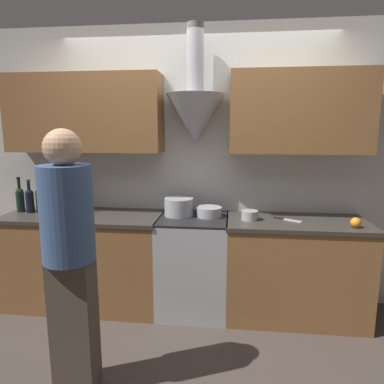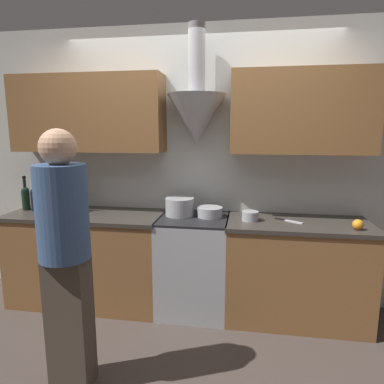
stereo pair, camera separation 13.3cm
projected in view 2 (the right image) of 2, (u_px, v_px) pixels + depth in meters
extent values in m
plane|color=#423833|center=(187.00, 330.00, 2.87)|extent=(12.00, 12.00, 0.00)
cube|color=silver|center=(199.00, 167.00, 3.30)|extent=(8.40, 0.06, 2.60)
cone|color=#A8AAAF|center=(197.00, 120.00, 3.05)|extent=(0.52, 0.52, 0.44)
cylinder|color=#A8AAAF|center=(197.00, 59.00, 2.96)|extent=(0.15, 0.15, 0.59)
cube|color=brown|center=(88.00, 114.00, 3.20)|extent=(1.44, 0.32, 0.70)
cube|color=brown|center=(302.00, 112.00, 2.89)|extent=(1.19, 0.32, 0.70)
cube|color=brown|center=(89.00, 259.00, 3.30)|extent=(1.44, 0.60, 0.85)
cube|color=#38332D|center=(86.00, 215.00, 3.22)|extent=(1.46, 0.62, 0.03)
cube|color=brown|center=(296.00, 272.00, 2.99)|extent=(1.19, 0.60, 0.85)
cube|color=#38332D|center=(298.00, 224.00, 2.92)|extent=(1.21, 0.62, 0.03)
cube|color=#A8AAAF|center=(194.00, 265.00, 3.14)|extent=(0.62, 0.60, 0.86)
cube|color=black|center=(188.00, 282.00, 2.86)|extent=(0.43, 0.01, 0.39)
cube|color=black|center=(194.00, 219.00, 3.06)|extent=(0.62, 0.60, 0.02)
cube|color=#A8AAAF|center=(198.00, 218.00, 3.33)|extent=(0.62, 0.06, 0.10)
cylinder|color=black|center=(26.00, 200.00, 3.34)|extent=(0.08, 0.08, 0.19)
sphere|color=black|center=(25.00, 191.00, 3.32)|extent=(0.07, 0.07, 0.07)
cylinder|color=black|center=(24.00, 184.00, 3.31)|extent=(0.03, 0.03, 0.11)
cylinder|color=black|center=(24.00, 177.00, 3.29)|extent=(0.03, 0.03, 0.02)
cylinder|color=black|center=(35.00, 201.00, 3.30)|extent=(0.08, 0.08, 0.18)
sphere|color=black|center=(34.00, 192.00, 3.29)|extent=(0.07, 0.07, 0.07)
cylinder|color=black|center=(34.00, 185.00, 3.27)|extent=(0.03, 0.03, 0.09)
cylinder|color=#234C33|center=(33.00, 180.00, 3.26)|extent=(0.03, 0.03, 0.02)
cylinder|color=black|center=(44.00, 201.00, 3.30)|extent=(0.07, 0.07, 0.19)
sphere|color=black|center=(44.00, 191.00, 3.28)|extent=(0.07, 0.07, 0.07)
cylinder|color=black|center=(43.00, 184.00, 3.27)|extent=(0.03, 0.03, 0.10)
cylinder|color=maroon|center=(43.00, 178.00, 3.26)|extent=(0.03, 0.03, 0.02)
cylinder|color=black|center=(54.00, 201.00, 3.29)|extent=(0.07, 0.07, 0.19)
sphere|color=black|center=(53.00, 191.00, 3.27)|extent=(0.07, 0.07, 0.07)
cylinder|color=black|center=(52.00, 185.00, 3.26)|extent=(0.03, 0.03, 0.09)
cylinder|color=gold|center=(52.00, 179.00, 3.25)|extent=(0.03, 0.03, 0.02)
cylinder|color=black|center=(63.00, 201.00, 3.25)|extent=(0.07, 0.07, 0.22)
sphere|color=black|center=(62.00, 190.00, 3.23)|extent=(0.07, 0.07, 0.07)
cylinder|color=black|center=(62.00, 184.00, 3.22)|extent=(0.03, 0.03, 0.08)
cylinder|color=black|center=(61.00, 178.00, 3.21)|extent=(0.03, 0.03, 0.02)
cylinder|color=black|center=(73.00, 201.00, 3.25)|extent=(0.07, 0.07, 0.21)
sphere|color=black|center=(72.00, 190.00, 3.23)|extent=(0.07, 0.07, 0.07)
cylinder|color=black|center=(71.00, 184.00, 3.22)|extent=(0.03, 0.03, 0.09)
cylinder|color=black|center=(71.00, 178.00, 3.21)|extent=(0.03, 0.03, 0.02)
cylinder|color=#A8AAAF|center=(180.00, 207.00, 3.12)|extent=(0.26, 0.26, 0.16)
cylinder|color=#A8AAAF|center=(210.00, 212.00, 3.07)|extent=(0.23, 0.23, 0.09)
sphere|color=orange|center=(358.00, 225.00, 2.67)|extent=(0.08, 0.08, 0.08)
cylinder|color=#A8AAAF|center=(250.00, 216.00, 2.95)|extent=(0.14, 0.14, 0.08)
cube|color=silver|center=(294.00, 222.00, 2.90)|extent=(0.15, 0.12, 0.01)
cube|color=black|center=(280.00, 219.00, 2.98)|extent=(0.09, 0.07, 0.01)
cube|color=#473D33|center=(70.00, 322.00, 2.20)|extent=(0.26, 0.17, 0.87)
cylinder|color=#38517A|center=(62.00, 212.00, 2.07)|extent=(0.31, 0.31, 0.58)
sphere|color=tan|center=(58.00, 147.00, 2.00)|extent=(0.22, 0.22, 0.22)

